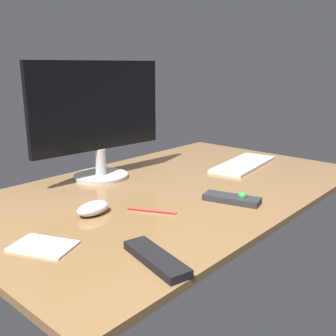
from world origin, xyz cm
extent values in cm
cube|color=olive|center=(0.00, 0.00, 1.00)|extent=(140.00, 84.00, 2.00)
cylinder|color=silver|center=(-10.09, 27.35, 2.71)|extent=(20.04, 20.04, 1.42)
cylinder|color=silver|center=(-10.09, 27.35, 8.24)|extent=(4.18, 4.18, 9.64)
cube|color=black|center=(-10.09, 27.35, 28.72)|extent=(52.92, 6.76, 31.33)
cube|color=silver|center=(41.19, -2.84, 2.62)|extent=(38.69, 18.78, 1.24)
ellipsoid|color=silver|center=(-34.80, -0.14, 3.84)|extent=(10.69, 6.62, 3.68)
cube|color=#2D2D33|center=(0.41, -23.50, 2.98)|extent=(9.97, 18.28, 1.95)
sphere|color=green|center=(1.17, -26.48, 4.40)|extent=(2.55, 2.55, 2.55)
cube|color=black|center=(-43.15, -32.23, 2.93)|extent=(10.08, 20.05, 1.86)
cube|color=white|center=(-55.39, -7.81, 2.31)|extent=(14.13, 16.67, 0.62)
cylinder|color=red|center=(-22.48, -10.90, 2.39)|extent=(7.17, 13.41, 0.78)
camera|label=1|loc=(-97.76, -84.40, 43.09)|focal=41.71mm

